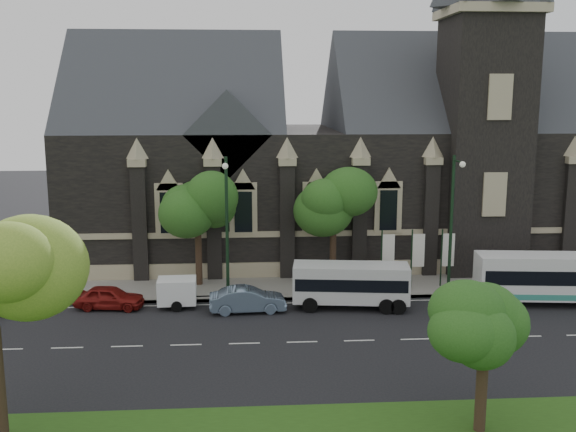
{
  "coord_description": "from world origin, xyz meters",
  "views": [
    {
      "loc": [
        -2.88,
        -32.26,
        12.72
      ],
      "look_at": [
        -0.34,
        6.0,
        5.56
      ],
      "focal_mm": 41.0,
      "sensor_mm": 36.0,
      "label": 1
    }
  ],
  "objects": [
    {
      "name": "banner_flag_center",
      "position": [
        8.29,
        9.0,
        2.38
      ],
      "size": [
        0.9,
        0.1,
        4.0
      ],
      "color": "black",
      "rests_on": "ground"
    },
    {
      "name": "tree_walk_left",
      "position": [
        -5.8,
        10.7,
        5.73
      ],
      "size": [
        3.91,
        3.91,
        7.64
      ],
      "color": "black",
      "rests_on": "ground"
    },
    {
      "name": "banner_flag_left",
      "position": [
        6.29,
        9.0,
        2.38
      ],
      "size": [
        0.9,
        0.1,
        4.0
      ],
      "color": "black",
      "rests_on": "ground"
    },
    {
      "name": "tree_walk_right",
      "position": [
        3.21,
        10.71,
        5.82
      ],
      "size": [
        4.08,
        4.08,
        7.8
      ],
      "color": "black",
      "rests_on": "ground"
    },
    {
      "name": "car_far_red",
      "position": [
        -11.08,
        6.2,
        0.7
      ],
      "size": [
        4.27,
        2.13,
        1.4
      ],
      "primitive_type": "imported",
      "rotation": [
        0.0,
        0.0,
        1.45
      ],
      "color": "maroon",
      "rests_on": "ground"
    },
    {
      "name": "ground",
      "position": [
        0.0,
        0.0,
        0.0
      ],
      "size": [
        160.0,
        160.0,
        0.0
      ],
      "primitive_type": "plane",
      "color": "black",
      "rests_on": "ground"
    },
    {
      "name": "banner_flag_right",
      "position": [
        10.29,
        9.0,
        2.38
      ],
      "size": [
        0.9,
        0.1,
        4.0
      ],
      "color": "black",
      "rests_on": "ground"
    },
    {
      "name": "museum",
      "position": [
        5.12,
        18.78,
        8.17
      ],
      "size": [
        40.0,
        17.7,
        29.9
      ],
      "color": "black",
      "rests_on": "ground"
    },
    {
      "name": "shuttle_bus",
      "position": [
        3.43,
        5.43,
        1.54
      ],
      "size": [
        7.11,
        3.18,
        2.66
      ],
      "rotation": [
        0.0,
        0.0,
        -0.12
      ],
      "color": "silver",
      "rests_on": "ground"
    },
    {
      "name": "street_lamp_near",
      "position": [
        10.0,
        7.09,
        5.11
      ],
      "size": [
        0.36,
        1.88,
        9.0
      ],
      "color": "black",
      "rests_on": "ground"
    },
    {
      "name": "tree_park_east",
      "position": [
        6.18,
        -9.32,
        4.62
      ],
      "size": [
        3.4,
        3.4,
        6.28
      ],
      "color": "black",
      "rests_on": "ground"
    },
    {
      "name": "street_lamp_mid",
      "position": [
        -4.0,
        7.09,
        5.11
      ],
      "size": [
        0.36,
        1.88,
        9.0
      ],
      "color": "black",
      "rests_on": "ground"
    },
    {
      "name": "box_trailer",
      "position": [
        -7.03,
        6.18,
        1.01
      ],
      "size": [
        3.36,
        1.97,
        1.77
      ],
      "rotation": [
        0.0,
        0.0,
        0.04
      ],
      "color": "white",
      "rests_on": "ground"
    },
    {
      "name": "sedan",
      "position": [
        -2.8,
        5.04,
        0.74
      ],
      "size": [
        4.59,
        1.84,
        1.48
      ],
      "primitive_type": "imported",
      "rotation": [
        0.0,
        0.0,
        1.63
      ],
      "color": "slate",
      "rests_on": "ground"
    },
    {
      "name": "sidewalk",
      "position": [
        0.0,
        9.5,
        0.07
      ],
      "size": [
        80.0,
        5.0,
        0.15
      ],
      "primitive_type": "cube",
      "color": "gray",
      "rests_on": "ground"
    },
    {
      "name": "tour_coach",
      "position": [
        16.56,
        5.15,
        1.7
      ],
      "size": [
        10.8,
        3.43,
        3.1
      ],
      "rotation": [
        0.0,
        0.0,
        -0.11
      ],
      "color": "silver",
      "rests_on": "ground"
    }
  ]
}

